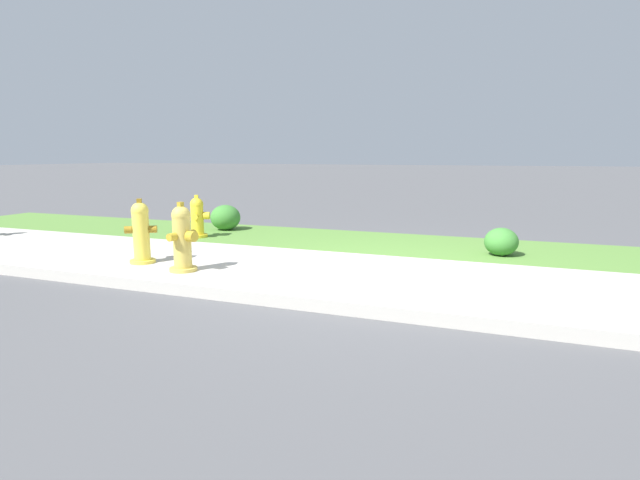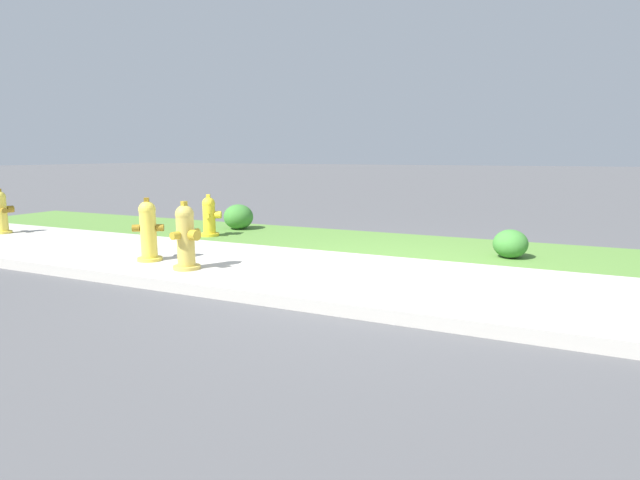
{
  "view_description": "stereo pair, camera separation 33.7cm",
  "coord_description": "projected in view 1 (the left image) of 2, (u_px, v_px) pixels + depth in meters",
  "views": [
    {
      "loc": [
        1.41,
        -5.15,
        1.33
      ],
      "look_at": [
        -0.53,
        -0.1,
        0.4
      ],
      "focal_mm": 28.0,
      "sensor_mm": 36.0,
      "label": 1
    },
    {
      "loc": [
        1.72,
        -5.02,
        1.33
      ],
      "look_at": [
        -0.53,
        -0.1,
        0.4
      ],
      "focal_mm": 28.0,
      "sensor_mm": 36.0,
      "label": 2
    }
  ],
  "objects": [
    {
      "name": "fire_hydrant_far_end",
      "position": [
        141.0,
        232.0,
        6.1
      ],
      "size": [
        0.37,
        0.35,
        0.8
      ],
      "rotation": [
        0.0,
        0.0,
        0.56
      ],
      "color": "yellow",
      "rests_on": "ground"
    },
    {
      "name": "fire_hydrant_at_driveway",
      "position": [
        198.0,
        217.0,
        8.06
      ],
      "size": [
        0.36,
        0.38,
        0.69
      ],
      "rotation": [
        0.0,
        0.0,
        5.13
      ],
      "color": "yellow",
      "rests_on": "ground"
    },
    {
      "name": "ground_plane",
      "position": [
        368.0,
        277.0,
        5.46
      ],
      "size": [
        120.0,
        120.0,
        0.0
      ],
      "primitive_type": "plane",
      "color": "#515154"
    },
    {
      "name": "street_curb",
      "position": [
        328.0,
        304.0,
        4.28
      ],
      "size": [
        18.0,
        0.16,
        0.12
      ],
      "primitive_type": "cube",
      "color": "#BCB7AD",
      "rests_on": "ground"
    },
    {
      "name": "shrub_bush_far_verge",
      "position": [
        225.0,
        217.0,
        8.86
      ],
      "size": [
        0.53,
        0.53,
        0.45
      ],
      "color": "#3D7F33",
      "rests_on": "ground"
    },
    {
      "name": "grass_verge",
      "position": [
        407.0,
        244.0,
        7.47
      ],
      "size": [
        18.0,
        1.96,
        0.01
      ],
      "primitive_type": "cube",
      "color": "#568438",
      "rests_on": "ground"
    },
    {
      "name": "sidewalk_pavement",
      "position": [
        368.0,
        277.0,
        5.46
      ],
      "size": [
        18.0,
        2.39,
        0.01
      ],
      "primitive_type": "cube",
      "color": "#BCB7AD",
      "rests_on": "ground"
    },
    {
      "name": "fire_hydrant_across_street",
      "position": [
        182.0,
        238.0,
        5.67
      ],
      "size": [
        0.37,
        0.39,
        0.8
      ],
      "rotation": [
        0.0,
        0.0,
        4.53
      ],
      "color": "gold",
      "rests_on": "ground"
    },
    {
      "name": "shrub_bush_mid_verge",
      "position": [
        501.0,
        242.0,
        6.61
      ],
      "size": [
        0.44,
        0.44,
        0.37
      ],
      "color": "#3D7F33",
      "rests_on": "ground"
    }
  ]
}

